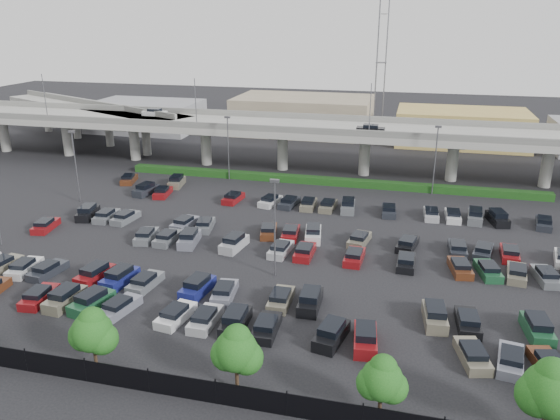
% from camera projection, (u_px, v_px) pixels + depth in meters
% --- Properties ---
extents(ground, '(280.00, 280.00, 0.00)m').
position_uv_depth(ground, '(292.00, 245.00, 63.38)').
color(ground, black).
extents(overpass, '(150.00, 13.00, 15.80)m').
position_uv_depth(overpass, '(334.00, 132.00, 90.32)').
color(overpass, gray).
rests_on(overpass, ground).
extents(on_ramp, '(50.93, 30.13, 8.80)m').
position_uv_depth(on_ramp, '(92.00, 110.00, 112.29)').
color(on_ramp, gray).
rests_on(on_ramp, ground).
extents(hedge, '(66.00, 1.60, 1.10)m').
position_uv_depth(hedge, '(327.00, 181.00, 86.03)').
color(hedge, '#103812').
rests_on(hedge, ground).
extents(fence, '(70.00, 0.10, 2.00)m').
position_uv_depth(fence, '(201.00, 390.00, 37.51)').
color(fence, black).
rests_on(fence, ground).
extents(tree_row, '(65.07, 3.66, 5.94)m').
position_uv_depth(tree_row, '(218.00, 347.00, 37.80)').
color(tree_row, '#332316').
rests_on(tree_row, ground).
extents(parked_cars, '(63.18, 41.71, 1.67)m').
position_uv_depth(parked_cars, '(282.00, 255.00, 59.39)').
color(parked_cars, silver).
rests_on(parked_cars, ground).
extents(light_poles, '(66.90, 48.38, 10.30)m').
position_uv_depth(light_poles, '(262.00, 187.00, 64.04)').
color(light_poles, '#535358').
rests_on(light_poles, ground).
extents(distant_buildings, '(138.00, 24.00, 9.00)m').
position_uv_depth(distant_buildings, '(414.00, 123.00, 115.75)').
color(distant_buildings, gray).
rests_on(distant_buildings, ground).
extents(comm_tower, '(2.40, 2.40, 30.00)m').
position_uv_depth(comm_tower, '(381.00, 60.00, 124.80)').
color(comm_tower, '#535358').
rests_on(comm_tower, ground).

